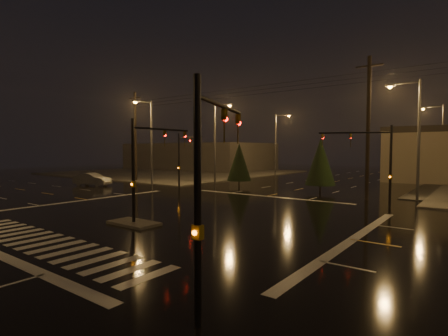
{
  "coord_description": "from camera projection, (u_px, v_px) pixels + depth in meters",
  "views": [
    {
      "loc": [
        15.89,
        -16.67,
        4.25
      ],
      "look_at": [
        1.64,
        2.39,
        3.0
      ],
      "focal_mm": 28.0,
      "sensor_mm": 36.0,
      "label": 1
    }
  ],
  "objects": [
    {
      "name": "ground",
      "position": [
        183.0,
        214.0,
        23.06
      ],
      "size": [
        140.0,
        140.0,
        0.0
      ],
      "primitive_type": "plane",
      "color": "black",
      "rests_on": "ground"
    },
    {
      "name": "sidewalk_nw",
      "position": [
        177.0,
        172.0,
        64.99
      ],
      "size": [
        36.0,
        36.0,
        0.12
      ],
      "primitive_type": "cube",
      "color": "#44413C",
      "rests_on": "ground"
    },
    {
      "name": "median_island",
      "position": [
        134.0,
        223.0,
        19.86
      ],
      "size": [
        3.0,
        1.6,
        0.15
      ],
      "primitive_type": "cube",
      "color": "#44413C",
      "rests_on": "ground"
    },
    {
      "name": "crosswalk",
      "position": [
        45.0,
        243.0,
        15.86
      ],
      "size": [
        15.0,
        2.6,
        0.01
      ],
      "primitive_type": "cube",
      "color": "beige",
      "rests_on": "ground"
    },
    {
      "name": "stop_bar_far",
      "position": [
        266.0,
        196.0,
        31.86
      ],
      "size": [
        16.0,
        0.5,
        0.01
      ],
      "primitive_type": "cube",
      "color": "beige",
      "rests_on": "ground"
    },
    {
      "name": "commercial_block",
      "position": [
        199.0,
        156.0,
        77.44
      ],
      "size": [
        30.0,
        18.0,
        5.6
      ],
      "primitive_type": "cube",
      "color": "#3D3936",
      "rests_on": "ground"
    },
    {
      "name": "signal_mast_median",
      "position": [
        146.0,
        158.0,
        20.41
      ],
      "size": [
        0.25,
        4.59,
        6.0
      ],
      "color": "black",
      "rests_on": "ground"
    },
    {
      "name": "signal_mast_ne",
      "position": [
        375.0,
        156.0,
        25.28
      ],
      "size": [
        4.84,
        1.86,
        6.0
      ],
      "color": "black",
      "rests_on": "ground"
    },
    {
      "name": "signal_mast_nw",
      "position": [
        183.0,
        154.0,
        36.65
      ],
      "size": [
        4.84,
        1.86,
        6.0
      ],
      "color": "black",
      "rests_on": "ground"
    },
    {
      "name": "signal_mast_se",
      "position": [
        209.0,
        171.0,
        8.95
      ],
      "size": [
        1.55,
        3.87,
        6.0
      ],
      "color": "black",
      "rests_on": "ground"
    },
    {
      "name": "streetlight_1",
      "position": [
        217.0,
        137.0,
        43.84
      ],
      "size": [
        2.77,
        0.32,
        10.0
      ],
      "color": "#38383A",
      "rests_on": "ground"
    },
    {
      "name": "streetlight_2",
      "position": [
        277.0,
        140.0,
        56.63
      ],
      "size": [
        2.77,
        0.32,
        10.0
      ],
      "color": "#38383A",
      "rests_on": "ground"
    },
    {
      "name": "streetlight_3",
      "position": [
        415.0,
        131.0,
        28.86
      ],
      "size": [
        2.77,
        0.32,
        10.0
      ],
      "color": "#38383A",
      "rests_on": "ground"
    },
    {
      "name": "streetlight_4",
      "position": [
        440.0,
        138.0,
        44.85
      ],
      "size": [
        2.77,
        0.32,
        10.0
      ],
      "color": "#38383A",
      "rests_on": "ground"
    },
    {
      "name": "streetlight_5",
      "position": [
        149.0,
        137.0,
        41.27
      ],
      "size": [
        0.32,
        2.77,
        10.0
      ],
      "color": "#38383A",
      "rests_on": "ground"
    },
    {
      "name": "utility_pole_0",
      "position": [
        135.0,
        136.0,
        47.1
      ],
      "size": [
        2.2,
        0.32,
        12.0
      ],
      "color": "black",
      "rests_on": "ground"
    },
    {
      "name": "utility_pole_1",
      "position": [
        368.0,
        127.0,
        29.15
      ],
      "size": [
        2.2,
        0.32,
        12.0
      ],
      "color": "black",
      "rests_on": "ground"
    },
    {
      "name": "conifer_3",
      "position": [
        239.0,
        162.0,
        40.0
      ],
      "size": [
        2.78,
        2.78,
        5.04
      ],
      "color": "black",
      "rests_on": "ground"
    },
    {
      "name": "conifer_4",
      "position": [
        320.0,
        162.0,
        34.94
      ],
      "size": [
        3.0,
        3.0,
        5.39
      ],
      "color": "black",
      "rests_on": "ground"
    },
    {
      "name": "car_crossing",
      "position": [
        92.0,
        179.0,
        41.26
      ],
      "size": [
        4.83,
        2.85,
        1.51
      ],
      "primitive_type": "imported",
      "rotation": [
        0.0,
        0.0,
        1.86
      ],
      "color": "slate",
      "rests_on": "ground"
    }
  ]
}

